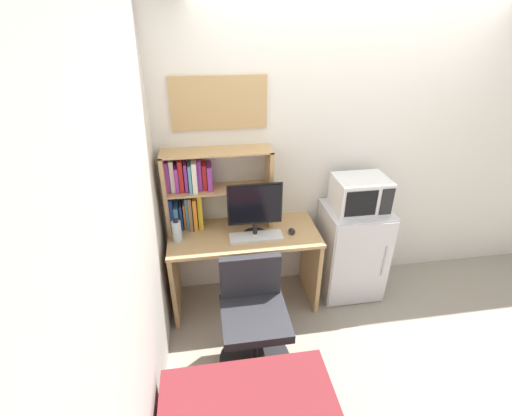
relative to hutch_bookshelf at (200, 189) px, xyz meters
The scene contains 12 objects.
wall_back 1.67m from the hutch_bookshelf, ahead, with size 6.40×0.04×2.60m, color silver.
wall_left 1.55m from the hutch_bookshelf, 103.82° to the right, with size 0.04×4.40×2.60m, color silver.
desk 0.70m from the hutch_bookshelf, 27.93° to the right, with size 1.27×0.57×0.76m.
hutch_bookshelf is the anchor object (origin of this frame).
monitor 0.49m from the hutch_bookshelf, 28.13° to the right, with size 0.45×0.21×0.47m.
keyboard 0.61m from the hutch_bookshelf, 31.64° to the right, with size 0.44×0.15×0.02m, color silver.
computer_mouse 0.85m from the hutch_bookshelf, 18.02° to the right, with size 0.05×0.08×0.04m, color black.
water_bottle 0.40m from the hutch_bookshelf, 136.20° to the right, with size 0.08×0.08×0.20m.
mini_fridge 1.51m from the hutch_bookshelf, ahead, with size 0.56×0.50×0.89m.
microwave 1.36m from the hutch_bookshelf, ahead, with size 0.44×0.35×0.29m.
desk_chair 1.15m from the hutch_bookshelf, 68.12° to the right, with size 0.55×0.55×0.85m.
wall_corkboard 0.71m from the hutch_bookshelf, 26.36° to the left, with size 0.75×0.02×0.41m, color tan.
Camera 1 is at (-1.21, -2.84, 2.40)m, focal length 25.15 mm.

